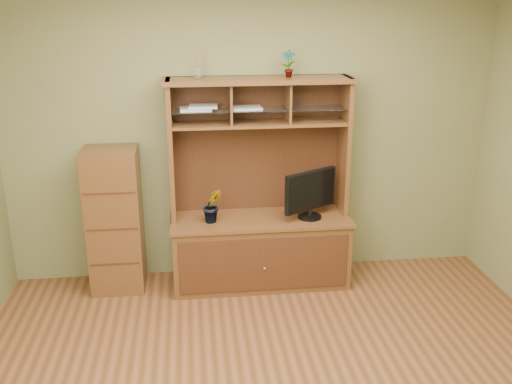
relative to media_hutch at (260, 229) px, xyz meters
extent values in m
cube|color=olive|center=(-0.05, 0.28, 0.83)|extent=(4.50, 0.02, 2.70)
cube|color=#4E2E16|center=(0.00, -0.02, -0.21)|extent=(1.60, 0.55, 0.62)
cube|color=#341A0E|center=(0.00, -0.30, -0.21)|extent=(1.50, 0.01, 0.50)
sphere|color=silver|center=(0.00, -0.32, -0.24)|extent=(0.02, 0.02, 0.02)
cube|color=#4E2E16|center=(0.00, -0.02, 0.11)|extent=(1.64, 0.59, 0.03)
cube|color=#4E2E16|center=(-0.78, 0.08, 0.75)|extent=(0.04, 0.35, 1.25)
cube|color=#4E2E16|center=(0.78, 0.08, 0.75)|extent=(0.04, 0.35, 1.25)
cube|color=#341A0E|center=(0.00, 0.24, 0.75)|extent=(1.52, 0.02, 1.25)
cube|color=#4E2E16|center=(0.00, 0.08, 1.36)|extent=(1.66, 0.40, 0.04)
cube|color=#4E2E16|center=(0.00, 0.08, 0.98)|extent=(1.52, 0.32, 0.02)
cube|color=#4E2E16|center=(-0.25, 0.08, 1.16)|extent=(0.02, 0.31, 0.35)
cube|color=#4E2E16|center=(0.25, 0.08, 1.16)|extent=(0.02, 0.31, 0.35)
cube|color=silver|center=(0.00, 0.07, 1.11)|extent=(1.50, 0.27, 0.01)
cylinder|color=black|center=(0.45, -0.08, 0.14)|extent=(0.21, 0.21, 0.02)
cylinder|color=black|center=(0.45, -0.08, 0.18)|extent=(0.04, 0.04, 0.07)
cube|color=black|center=(0.45, -0.08, 0.39)|extent=(0.51, 0.31, 0.36)
imported|color=#27581E|center=(-0.44, -0.08, 0.29)|extent=(0.19, 0.16, 0.32)
imported|color=#355F21|center=(0.25, 0.08, 1.50)|extent=(0.14, 0.10, 0.24)
cylinder|color=silver|center=(-0.52, 0.08, 1.43)|extent=(0.06, 0.06, 0.10)
cylinder|color=olive|center=(-0.52, 0.08, 1.57)|extent=(0.04, 0.04, 0.18)
cube|color=silver|center=(-0.56, 0.08, 1.12)|extent=(0.28, 0.22, 0.02)
cube|color=silver|center=(-0.49, 0.08, 1.14)|extent=(0.26, 0.21, 0.02)
cube|color=silver|center=(-0.11, 0.08, 1.12)|extent=(0.26, 0.20, 0.02)
cube|color=#4E2E16|center=(-1.31, 0.04, 0.14)|extent=(0.47, 0.42, 1.32)
cube|color=#341A0E|center=(-1.31, -0.17, -0.19)|extent=(0.43, 0.01, 0.02)
cube|color=#341A0E|center=(-1.31, -0.17, 0.14)|extent=(0.43, 0.01, 0.01)
cube|color=#341A0E|center=(-1.31, -0.17, 0.47)|extent=(0.43, 0.01, 0.01)
camera|label=1|loc=(-0.61, -4.83, 2.04)|focal=40.00mm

